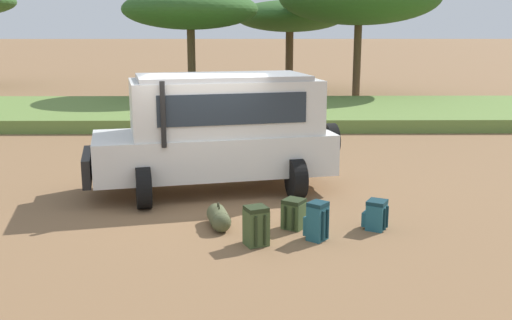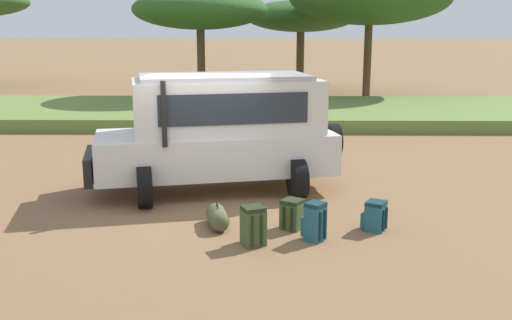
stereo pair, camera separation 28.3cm
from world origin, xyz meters
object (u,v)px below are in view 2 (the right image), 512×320
at_px(duffel_bag_low_black_case, 217,217).
at_px(backpack_outermost, 293,214).
at_px(backpack_cluster_center, 375,216).
at_px(backpack_near_rear_wheel, 253,226).
at_px(backpack_beside_front_wheel, 315,222).
at_px(safari_vehicle, 220,130).
at_px(acacia_tree_right_mid, 301,16).
at_px(acacia_tree_centre_back, 200,10).

bearing_deg(duffel_bag_low_black_case, backpack_outermost, -2.99).
height_order(backpack_cluster_center, backpack_near_rear_wheel, backpack_near_rear_wheel).
bearing_deg(backpack_beside_front_wheel, duffel_bag_low_black_case, 158.26).
xyz_separation_m(safari_vehicle, backpack_outermost, (1.41, -2.51, -1.04)).
height_order(backpack_beside_front_wheel, acacia_tree_right_mid, acacia_tree_right_mid).
height_order(safari_vehicle, duffel_bag_low_black_case, safari_vehicle).
relative_size(duffel_bag_low_black_case, acacia_tree_right_mid, 0.13).
distance_m(duffel_bag_low_black_case, acacia_tree_right_mid, 23.85).
bearing_deg(backpack_outermost, duffel_bag_low_black_case, 177.01).
bearing_deg(acacia_tree_right_mid, backpack_outermost, -93.52).
bearing_deg(backpack_beside_front_wheel, backpack_near_rear_wheel, -167.84).
xyz_separation_m(backpack_near_rear_wheel, acacia_tree_right_mid, (2.11, 24.26, 3.62)).
height_order(backpack_cluster_center, acacia_tree_centre_back, acacia_tree_centre_back).
bearing_deg(backpack_outermost, backpack_cluster_center, -2.90).
relative_size(backpack_cluster_center, acacia_tree_right_mid, 0.08).
bearing_deg(duffel_bag_low_black_case, backpack_beside_front_wheel, -21.74).
bearing_deg(backpack_cluster_center, safari_vehicle, 137.47).
height_order(backpack_near_rear_wheel, duffel_bag_low_black_case, backpack_near_rear_wheel).
height_order(backpack_cluster_center, backpack_outermost, backpack_outermost).
bearing_deg(acacia_tree_right_mid, safari_vehicle, -97.77).
height_order(backpack_outermost, acacia_tree_centre_back, acacia_tree_centre_back).
relative_size(safari_vehicle, acacia_tree_centre_back, 0.91).
bearing_deg(backpack_cluster_center, duffel_bag_low_black_case, 177.06).
relative_size(backpack_beside_front_wheel, acacia_tree_right_mid, 0.10).
relative_size(backpack_outermost, acacia_tree_right_mid, 0.08).
relative_size(safari_vehicle, acacia_tree_right_mid, 0.83).
bearing_deg(acacia_tree_right_mid, acacia_tree_centre_back, -125.45).
height_order(backpack_beside_front_wheel, backpack_outermost, backpack_beside_front_wheel).
xyz_separation_m(safari_vehicle, duffel_bag_low_black_case, (0.11, -2.44, -1.12)).
distance_m(safari_vehicle, acacia_tree_centre_back, 14.69).
relative_size(backpack_near_rear_wheel, acacia_tree_centre_back, 0.11).
xyz_separation_m(acacia_tree_centre_back, acacia_tree_right_mid, (4.75, 6.67, -0.17)).
bearing_deg(acacia_tree_centre_back, duffel_bag_low_black_case, -83.18).
bearing_deg(backpack_beside_front_wheel, acacia_tree_right_mid, 87.34).
relative_size(backpack_cluster_center, backpack_outermost, 0.99).
xyz_separation_m(duffel_bag_low_black_case, acacia_tree_centre_back, (-2.00, 16.73, 3.93)).
bearing_deg(acacia_tree_centre_back, backpack_beside_front_wheel, -78.20).
bearing_deg(safari_vehicle, acacia_tree_right_mid, 82.23).
bearing_deg(backpack_cluster_center, acacia_tree_centre_back, 105.56).
bearing_deg(safari_vehicle, backpack_near_rear_wheel, -77.27).
relative_size(backpack_outermost, acacia_tree_centre_back, 0.09).
height_order(safari_vehicle, acacia_tree_right_mid, acacia_tree_right_mid).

